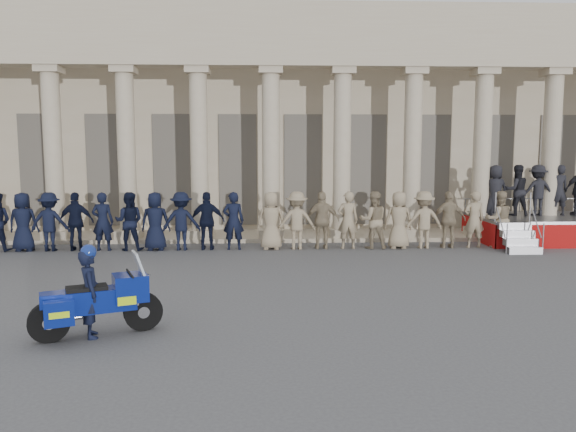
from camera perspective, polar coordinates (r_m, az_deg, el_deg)
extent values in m
plane|color=#49494C|center=(13.03, -7.08, -8.30)|extent=(90.00, 90.00, 0.00)
cube|color=tan|center=(27.58, -4.66, 9.13)|extent=(40.00, 10.00, 9.00)
cube|color=tan|center=(21.62, -5.19, -2.01)|extent=(40.00, 2.60, 0.15)
cube|color=tan|center=(20.84, -5.51, 16.20)|extent=(35.80, 1.00, 1.00)
cube|color=tan|center=(21.05, -5.54, 19.15)|extent=(35.80, 1.00, 1.20)
cube|color=tan|center=(22.10, -22.39, -1.72)|extent=(0.90, 0.90, 0.30)
cylinder|color=tan|center=(21.89, -22.74, 5.95)|extent=(0.64, 0.64, 5.60)
cube|color=tan|center=(22.06, -23.10, 13.54)|extent=(0.85, 0.85, 0.24)
cube|color=tan|center=(21.35, -15.82, -1.74)|extent=(0.90, 0.90, 0.30)
cylinder|color=tan|center=(21.13, -16.08, 6.19)|extent=(0.64, 0.64, 5.60)
cube|color=tan|center=(21.31, -16.35, 14.07)|extent=(0.85, 0.85, 0.24)
cube|color=tan|center=(20.90, -8.87, -1.74)|extent=(0.90, 0.90, 0.30)
cylinder|color=tan|center=(20.67, -9.02, 6.37)|extent=(0.64, 0.64, 5.60)
cube|color=tan|center=(20.86, -9.17, 14.41)|extent=(0.85, 0.85, 0.24)
cube|color=tan|center=(20.77, -1.72, -1.72)|extent=(0.90, 0.90, 0.30)
cylinder|color=tan|center=(20.54, -1.75, 6.45)|extent=(0.64, 0.64, 5.60)
cube|color=tan|center=(20.72, -1.78, 14.55)|extent=(0.85, 0.85, 0.24)
cube|color=tan|center=(20.96, 5.41, -1.67)|extent=(0.90, 0.90, 0.30)
cylinder|color=tan|center=(20.73, 5.50, 6.42)|extent=(0.64, 0.64, 5.60)
cube|color=tan|center=(20.91, 5.60, 14.45)|extent=(0.85, 0.85, 0.24)
cube|color=tan|center=(21.46, 12.31, -1.60)|extent=(0.90, 0.90, 0.30)
cylinder|color=tan|center=(21.24, 12.51, 6.30)|extent=(0.64, 0.64, 5.60)
cube|color=tan|center=(21.42, 12.72, 14.13)|extent=(0.85, 0.85, 0.24)
cube|color=tan|center=(22.26, 18.80, -1.51)|extent=(0.90, 0.90, 0.30)
cylinder|color=tan|center=(22.05, 19.09, 6.10)|extent=(0.64, 0.64, 5.60)
cube|color=tan|center=(22.22, 19.39, 13.65)|extent=(0.85, 0.85, 0.24)
cube|color=tan|center=(23.33, 24.76, -1.41)|extent=(0.90, 0.90, 0.30)
cylinder|color=tan|center=(23.12, 25.13, 5.85)|extent=(0.64, 0.64, 5.60)
cube|color=tan|center=(23.29, 25.50, 13.04)|extent=(0.85, 0.85, 0.24)
cube|color=black|center=(24.25, -23.90, 4.27)|extent=(1.30, 0.12, 4.20)
cube|color=black|center=(23.43, -17.96, 4.45)|extent=(1.30, 0.12, 4.20)
cube|color=black|center=(22.87, -11.65, 4.59)|extent=(1.30, 0.12, 4.20)
cube|color=black|center=(22.60, -5.11, 4.68)|extent=(1.30, 0.12, 4.20)
cube|color=black|center=(22.62, 1.51, 4.71)|extent=(1.30, 0.12, 4.20)
cube|color=black|center=(22.94, 8.02, 4.68)|extent=(1.30, 0.12, 4.20)
cube|color=black|center=(23.55, 14.27, 4.59)|extent=(1.30, 0.12, 4.20)
cube|color=black|center=(24.42, 20.15, 4.45)|extent=(1.30, 0.12, 4.20)
cube|color=black|center=(25.53, 25.56, 4.29)|extent=(1.30, 0.12, 4.20)
imported|color=black|center=(20.58, -25.32, -0.55)|extent=(0.96, 0.62, 1.96)
imported|color=black|center=(20.25, -23.05, -0.54)|extent=(1.27, 0.73, 1.96)
imported|color=black|center=(19.96, -20.71, -0.54)|extent=(1.15, 0.48, 1.96)
imported|color=black|center=(19.71, -18.31, -0.53)|extent=(0.72, 0.47, 1.96)
imported|color=black|center=(19.48, -15.85, -0.53)|extent=(0.95, 0.74, 1.96)
imported|color=black|center=(19.30, -13.33, -0.52)|extent=(0.96, 0.62, 1.96)
imported|color=black|center=(19.15, -10.78, -0.51)|extent=(1.27, 0.73, 1.96)
imported|color=black|center=(19.05, -8.18, -0.50)|extent=(1.15, 0.48, 1.96)
imported|color=black|center=(18.98, -5.57, -0.49)|extent=(0.72, 0.47, 1.96)
imported|color=gray|center=(18.95, -1.73, -0.47)|extent=(0.96, 0.62, 1.96)
imported|color=gray|center=(18.98, 0.90, -0.46)|extent=(1.27, 0.73, 1.96)
imported|color=gray|center=(19.05, 3.51, -0.44)|extent=(1.15, 0.48, 1.96)
imported|color=gray|center=(19.16, 6.11, -0.43)|extent=(0.72, 0.47, 1.96)
imported|color=gray|center=(19.30, 8.66, -0.41)|extent=(0.95, 0.74, 1.96)
imported|color=gray|center=(19.49, 11.17, -0.39)|extent=(0.96, 0.62, 1.96)
imported|color=gray|center=(19.71, 13.64, -0.38)|extent=(1.27, 0.73, 1.96)
imported|color=gray|center=(19.97, 16.04, -0.36)|extent=(1.15, 0.48, 1.96)
imported|color=gray|center=(20.26, 18.37, -0.34)|extent=(0.72, 0.47, 1.96)
imported|color=gray|center=(20.58, 20.64, -0.32)|extent=(0.95, 0.74, 1.96)
cube|color=gray|center=(22.66, 24.12, -0.13)|extent=(4.58, 3.27, 0.10)
cube|color=#A20D0D|center=(21.30, 25.98, -1.89)|extent=(4.58, 0.04, 0.83)
cube|color=#A20D0D|center=(21.81, 18.71, -1.37)|extent=(0.04, 3.27, 0.83)
cube|color=gray|center=(19.78, 22.88, -3.23)|extent=(1.10, 0.28, 0.23)
cube|color=gray|center=(19.99, 22.57, -2.44)|extent=(1.10, 0.28, 0.23)
cube|color=gray|center=(20.21, 22.27, -1.67)|extent=(1.10, 0.28, 0.23)
cube|color=gray|center=(20.43, 21.97, -0.91)|extent=(1.10, 0.28, 0.23)
cylinder|color=gray|center=(24.03, 22.51, 1.63)|extent=(4.58, 0.04, 0.04)
imported|color=black|center=(22.09, 20.29, 2.46)|extent=(0.92, 0.60, 1.88)
imported|color=black|center=(22.41, 22.18, 2.44)|extent=(0.91, 0.71, 1.88)
imported|color=black|center=(22.75, 24.02, 2.41)|extent=(1.21, 0.70, 1.88)
imported|color=black|center=(23.12, 25.79, 2.38)|extent=(0.69, 0.45, 1.88)
cylinder|color=black|center=(11.00, -14.50, -9.38)|extent=(0.72, 0.41, 0.72)
cylinder|color=black|center=(10.87, -23.13, -9.92)|extent=(0.72, 0.41, 0.72)
cube|color=navy|center=(10.83, -18.56, -8.06)|extent=(1.33, 0.89, 0.41)
cube|color=navy|center=(10.85, -15.72, -6.98)|extent=(0.76, 0.75, 0.49)
cube|color=silver|center=(10.91, -15.68, -8.26)|extent=(0.34, 0.39, 0.13)
cube|color=#B2BFCC|center=(10.79, -14.81, -5.01)|extent=(0.39, 0.55, 0.58)
cube|color=black|center=(10.76, -19.76, -7.01)|extent=(0.79, 0.60, 0.11)
cube|color=navy|center=(10.77, -22.93, -7.85)|extent=(0.49, 0.48, 0.24)
cube|color=navy|center=(10.48, -22.25, -9.15)|extent=(0.54, 0.40, 0.43)
cube|color=#BDE20B|center=(10.48, -22.25, -9.15)|extent=(0.40, 0.36, 0.11)
cube|color=navy|center=(11.15, -22.37, -8.20)|extent=(0.54, 0.40, 0.43)
cube|color=#BDE20B|center=(11.15, -22.37, -8.20)|extent=(0.40, 0.36, 0.11)
cylinder|color=silver|center=(11.14, -21.45, -9.62)|extent=(0.65, 0.34, 0.11)
cylinder|color=black|center=(10.79, -15.77, -5.64)|extent=(0.32, 0.72, 0.04)
imported|color=black|center=(10.78, -19.46, -7.43)|extent=(0.58, 0.69, 1.61)
sphere|color=navy|center=(10.63, -19.62, -3.47)|extent=(0.28, 0.28, 0.28)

